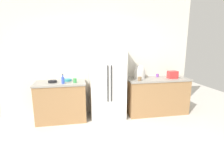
{
  "coord_description": "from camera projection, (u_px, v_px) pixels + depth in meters",
  "views": [
    {
      "loc": [
        -0.56,
        -2.67,
        1.77
      ],
      "look_at": [
        0.05,
        0.45,
        1.05
      ],
      "focal_mm": 28.89,
      "sensor_mm": 36.0,
      "label": 1
    }
  ],
  "objects": [
    {
      "name": "cup_b",
      "position": [
        140.0,
        79.0,
        4.25
      ],
      "size": [
        0.09,
        0.09,
        0.09
      ],
      "primitive_type": "cylinder",
      "color": "brown",
      "rests_on": "counter_right"
    },
    {
      "name": "toaster",
      "position": [
        173.0,
        75.0,
        4.53
      ],
      "size": [
        0.24,
        0.16,
        0.19
      ],
      "primitive_type": "cube",
      "color": "red",
      "rests_on": "counter_right"
    },
    {
      "name": "bowl_a",
      "position": [
        52.0,
        82.0,
        4.05
      ],
      "size": [
        0.19,
        0.19,
        0.05
      ],
      "primitive_type": "cylinder",
      "color": "black",
      "rests_on": "counter_left"
    },
    {
      "name": "refrigerator",
      "position": [
        107.0,
        81.0,
        4.29
      ],
      "size": [
        0.81,
        0.67,
        1.81
      ],
      "color": "white",
      "rests_on": "ground_plane"
    },
    {
      "name": "rice_cooker",
      "position": [
        140.0,
        72.0,
        4.51
      ],
      "size": [
        0.28,
        0.28,
        0.35
      ],
      "color": "silver",
      "rests_on": "counter_right"
    },
    {
      "name": "ground_plane",
      "position": [
        114.0,
        150.0,
        3.06
      ],
      "size": [
        9.5,
        9.5,
        0.0
      ],
      "primitive_type": "plane",
      "color": "beige"
    },
    {
      "name": "cup_a",
      "position": [
        157.0,
        75.0,
        4.73
      ],
      "size": [
        0.07,
        0.07,
        0.08
      ],
      "primitive_type": "cylinder",
      "color": "purple",
      "rests_on": "counter_right"
    },
    {
      "name": "cup_c",
      "position": [
        75.0,
        80.0,
        4.04
      ],
      "size": [
        0.08,
        0.08,
        0.1
      ],
      "primitive_type": "cylinder",
      "color": "green",
      "rests_on": "counter_left"
    },
    {
      "name": "bottle_a",
      "position": [
        63.0,
        80.0,
        3.93
      ],
      "size": [
        0.07,
        0.07,
        0.21
      ],
      "color": "blue",
      "rests_on": "counter_left"
    },
    {
      "name": "bowl_b",
      "position": [
        68.0,
        80.0,
        4.22
      ],
      "size": [
        0.19,
        0.19,
        0.05
      ],
      "primitive_type": "cylinder",
      "color": "teal",
      "rests_on": "counter_left"
    },
    {
      "name": "counter_left",
      "position": [
        61.0,
        101.0,
        4.2
      ],
      "size": [
        1.14,
        0.67,
        0.91
      ],
      "color": "#9E7247",
      "rests_on": "ground_plane"
    },
    {
      "name": "kitchen_back_panel",
      "position": [
        99.0,
        57.0,
        4.52
      ],
      "size": [
        4.75,
        0.1,
        2.86
      ],
      "primitive_type": "cube",
      "color": "silver",
      "rests_on": "ground_plane"
    },
    {
      "name": "counter_right",
      "position": [
        156.0,
        96.0,
        4.64
      ],
      "size": [
        1.55,
        0.67,
        0.91
      ],
      "color": "#9E7247",
      "rests_on": "ground_plane"
    }
  ]
}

